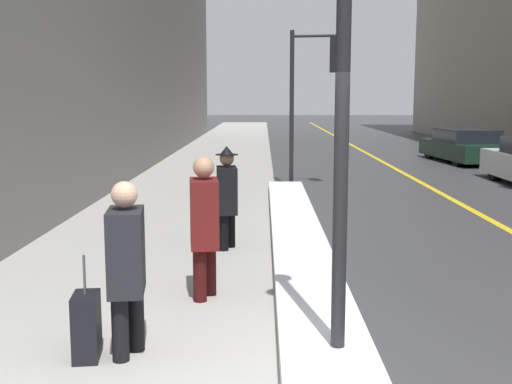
% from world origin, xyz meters
% --- Properties ---
extents(sidewalk_slab, '(4.00, 80.00, 0.01)m').
position_xyz_m(sidewalk_slab, '(-2.00, 15.00, 0.01)').
color(sidewalk_slab, '#9E9B93').
rests_on(sidewalk_slab, ground).
extents(road_centre_stripe, '(0.16, 80.00, 0.00)m').
position_xyz_m(road_centre_stripe, '(4.00, 15.00, 0.00)').
color(road_centre_stripe, gold).
rests_on(road_centre_stripe, ground).
extents(snow_bank_curb, '(0.81, 12.27, 0.22)m').
position_xyz_m(snow_bank_curb, '(0.24, 5.29, 0.11)').
color(snow_bank_curb, white).
rests_on(snow_bank_curb, ground).
extents(lamp_post, '(0.28, 0.28, 4.56)m').
position_xyz_m(lamp_post, '(0.33, 0.73, 2.75)').
color(lamp_post, black).
rests_on(lamp_post, ground).
extents(traffic_light_near, '(1.30, 0.36, 3.97)m').
position_xyz_m(traffic_light_near, '(1.08, 11.93, 2.87)').
color(traffic_light_near, black).
rests_on(traffic_light_near, ground).
extents(pedestrian_nearside, '(0.36, 0.55, 1.59)m').
position_xyz_m(pedestrian_nearside, '(-1.50, 1.00, 0.88)').
color(pedestrian_nearside, black).
rests_on(pedestrian_nearside, ground).
extents(pedestrian_with_shoulder_bag, '(0.38, 0.76, 1.65)m').
position_xyz_m(pedestrian_with_shoulder_bag, '(-0.97, 2.69, 0.91)').
color(pedestrian_with_shoulder_bag, '#340C0C').
rests_on(pedestrian_with_shoulder_bag, ground).
extents(pedestrian_in_fedora, '(0.34, 0.71, 1.58)m').
position_xyz_m(pedestrian_in_fedora, '(-0.85, 5.11, 0.86)').
color(pedestrian_in_fedora, black).
rests_on(pedestrian_in_fedora, ground).
extents(parked_car_dark_green, '(2.20, 4.61, 1.19)m').
position_xyz_m(parked_car_dark_green, '(6.90, 18.53, 0.57)').
color(parked_car_dark_green, black).
rests_on(parked_car_dark_green, ground).
extents(rolling_suitcase, '(0.26, 0.38, 0.95)m').
position_xyz_m(rolling_suitcase, '(-1.86, 0.92, 0.30)').
color(rolling_suitcase, black).
rests_on(rolling_suitcase, ground).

